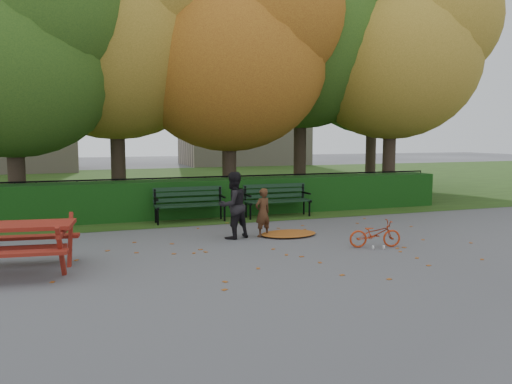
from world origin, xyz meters
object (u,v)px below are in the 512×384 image
object	(u,v)px
tree_c	(241,48)
tree_e	(404,49)
tree_a	(22,44)
child	(263,213)
tree_g	(383,60)
tree_b	(127,26)
picnic_table	(11,235)
tree_d	(314,25)
bicycle	(375,234)
adult	(233,205)
bench_right	(277,198)
bench_left	(189,201)

from	to	relation	value
tree_c	tree_e	distance (m)	5.70
tree_a	child	bearing A→B (deg)	-40.78
tree_g	tree_b	bearing A→B (deg)	-164.37
tree_g	picnic_table	bearing A→B (deg)	-143.32
tree_e	tree_d	bearing A→B (deg)	151.09
tree_e	tree_g	bearing A→B (deg)	65.60
tree_g	bicycle	world-z (taller)	tree_g
tree_b	adult	distance (m)	7.35
tree_a	tree_d	distance (m)	9.33
tree_a	tree_b	distance (m)	3.11
bench_right	bicycle	distance (m)	4.17
picnic_table	bicycle	world-z (taller)	picnic_table
tree_g	tree_c	bearing A→B (deg)	-153.13
tree_e	adult	size ratio (longest dim) A/B	5.70
adult	child	bearing A→B (deg)	156.21
tree_a	tree_g	size ratio (longest dim) A/B	0.88
tree_c	bicycle	xyz separation A→B (m)	(0.69, -6.40, -4.56)
tree_d	tree_b	bearing A→B (deg)	-175.62
tree_b	bicycle	world-z (taller)	tree_b
child	picnic_table	bearing A→B (deg)	-1.64
tree_a	tree_e	size ratio (longest dim) A/B	0.92
tree_a	tree_g	bearing A→B (deg)	17.19
tree_g	bench_left	world-z (taller)	tree_g
tree_b	adult	xyz separation A→B (m)	(1.59, -5.43, -4.69)
tree_e	picnic_table	bearing A→B (deg)	-152.75
tree_d	tree_e	bearing A→B (deg)	-28.91
tree_d	tree_g	xyz separation A→B (m)	(4.46, 2.53, -0.61)
tree_b	tree_g	world-z (taller)	tree_b
bicycle	tree_e	bearing A→B (deg)	-25.10
tree_a	tree_e	bearing A→B (deg)	0.94
tree_c	bench_right	size ratio (longest dim) A/B	4.44
tree_b	tree_c	bearing A→B (deg)	-13.45
tree_a	child	xyz separation A→B (m)	(4.99, -4.30, -3.99)
tree_a	bench_right	distance (m)	7.69
adult	bicycle	xyz separation A→B (m)	(2.38, -1.76, -0.45)
picnic_table	tree_g	bearing A→B (deg)	43.95
picnic_table	child	xyz separation A→B (m)	(4.77, 1.42, -0.09)
tree_e	adult	world-z (taller)	tree_e
tree_a	adult	distance (m)	7.17
tree_c	tree_d	world-z (taller)	tree_d
bench_left	tree_b	bearing A→B (deg)	110.58
tree_g	picnic_table	world-z (taller)	tree_g
tree_a	child	distance (m)	7.70
tree_c	adult	world-z (taller)	tree_c
tree_d	tree_e	xyz separation A→B (m)	(2.64, -1.46, -0.90)
tree_g	adult	bearing A→B (deg)	-137.41
tree_e	tree_c	bearing A→B (deg)	178.07
tree_b	tree_g	size ratio (longest dim) A/B	1.03
tree_b	adult	size ratio (longest dim) A/B	6.14
tree_b	tree_d	world-z (taller)	tree_d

